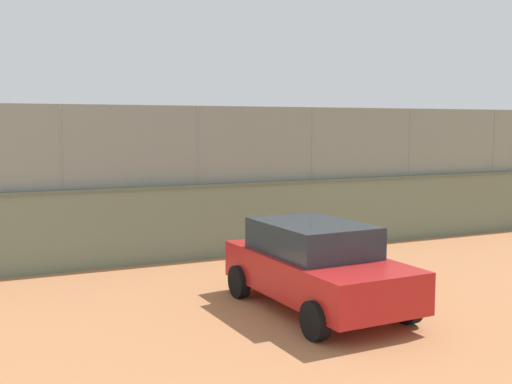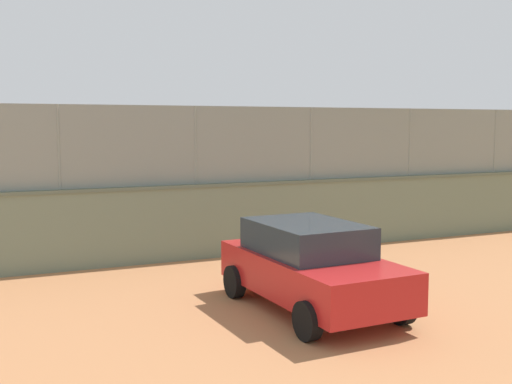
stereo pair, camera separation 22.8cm
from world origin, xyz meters
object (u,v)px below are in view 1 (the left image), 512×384
(parked_car_red, at_px, (316,265))
(sports_ball, at_px, (278,191))
(player_at_service_line, at_px, (291,200))
(player_baseline_waiting, at_px, (322,184))
(player_near_wall_returning, at_px, (126,200))

(parked_car_red, bearing_deg, sports_ball, -112.68)
(player_at_service_line, height_order, player_baseline_waiting, player_baseline_waiting)
(player_baseline_waiting, height_order, parked_car_red, player_baseline_waiting)
(player_near_wall_returning, bearing_deg, sports_ball, 134.12)
(player_baseline_waiting, xyz_separation_m, player_near_wall_returning, (8.18, 1.54, -0.04))
(player_at_service_line, distance_m, player_near_wall_returning, 5.14)
(sports_ball, bearing_deg, player_at_service_line, -131.69)
(player_at_service_line, xyz_separation_m, player_baseline_waiting, (-3.52, -3.71, 0.07))
(player_baseline_waiting, bearing_deg, sports_ball, 47.00)
(player_at_service_line, bearing_deg, sports_ball, 48.31)
(player_baseline_waiting, distance_m, sports_ball, 6.96)
(player_near_wall_returning, height_order, sports_ball, player_near_wall_returning)
(sports_ball, bearing_deg, player_near_wall_returning, -45.88)
(player_at_service_line, height_order, player_near_wall_returning, player_near_wall_returning)
(player_at_service_line, relative_size, sports_ball, 9.25)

